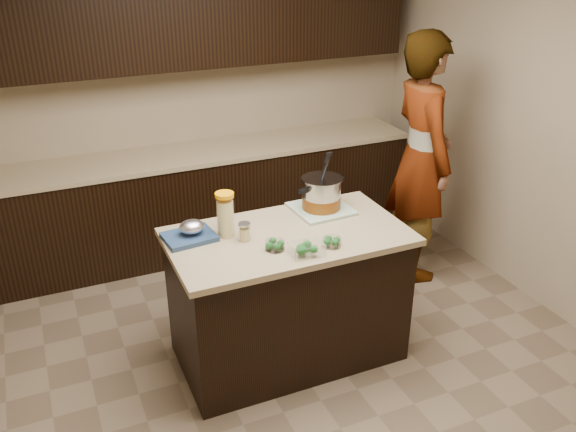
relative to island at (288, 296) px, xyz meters
name	(u,v)px	position (x,y,z in m)	size (l,w,h in m)	color
ground_plane	(288,353)	(0.00, 0.00, -0.45)	(4.00, 4.00, 0.00)	brown
room_shell	(288,103)	(0.00, 0.00, 1.26)	(4.04, 4.04, 2.72)	tan
back_cabinets	(205,144)	(0.00, 1.74, 0.49)	(3.60, 0.63, 2.33)	black
island	(288,296)	(0.00, 0.00, 0.00)	(1.46, 0.81, 0.90)	black
dish_towel	(321,209)	(0.34, 0.23, 0.46)	(0.36, 0.36, 0.02)	#619069
stock_pot	(321,195)	(0.34, 0.22, 0.56)	(0.37, 0.33, 0.38)	#B7B7BC
lemonade_pitcher	(225,216)	(-0.35, 0.13, 0.58)	(0.13, 0.13, 0.27)	#D1C380
mason_jar	(245,232)	(-0.27, 0.03, 0.50)	(0.08, 0.08, 0.12)	#D1C380
broccoli_tub_left	(275,246)	(-0.15, -0.15, 0.47)	(0.15, 0.15, 0.05)	silver
broccoli_tub_right	(332,242)	(0.17, -0.25, 0.47)	(0.13, 0.13, 0.05)	silver
broccoli_tub_rect	(307,249)	(-0.01, -0.28, 0.48)	(0.19, 0.15, 0.07)	silver
blue_tray	(190,233)	(-0.56, 0.17, 0.49)	(0.32, 0.27, 0.11)	navy
person	(421,159)	(1.40, 0.63, 0.52)	(0.71, 0.47, 1.95)	gray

